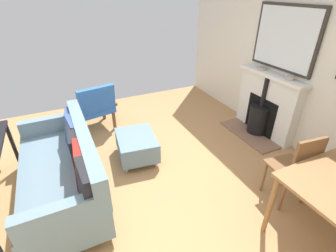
# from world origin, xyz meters

# --- Properties ---
(ground_plane) EXTENTS (5.11, 5.30, 0.01)m
(ground_plane) POSITION_xyz_m (0.00, 0.00, -0.00)
(ground_plane) COLOR #A87A4C
(wall_left) EXTENTS (0.12, 5.30, 2.81)m
(wall_left) POSITION_xyz_m (-2.55, 0.00, 1.40)
(wall_left) COLOR beige
(wall_left) RESTS_ON ground
(fireplace) EXTENTS (0.58, 1.22, 1.04)m
(fireplace) POSITION_xyz_m (-2.36, -0.20, 0.45)
(fireplace) COLOR brown
(fireplace) RESTS_ON ground
(mirror_over_mantel) EXTENTS (0.04, 1.10, 0.91)m
(mirror_over_mantel) POSITION_xyz_m (-2.47, -0.20, 1.56)
(mirror_over_mantel) COLOR #2D2823
(mantel_bowl_near) EXTENTS (0.15, 0.15, 0.04)m
(mantel_bowl_near) POSITION_xyz_m (-2.37, -0.44, 1.06)
(mantel_bowl_near) COLOR #9E9384
(mantel_bowl_near) RESTS_ON fireplace
(mantel_bowl_far) EXTENTS (0.12, 0.12, 0.06)m
(mantel_bowl_far) POSITION_xyz_m (-2.37, 0.11, 1.07)
(mantel_bowl_far) COLOR #9E9384
(mantel_bowl_far) RESTS_ON fireplace
(sofa) EXTENTS (0.82, 1.82, 0.84)m
(sofa) POSITION_xyz_m (0.78, -0.07, 0.38)
(sofa) COLOR #B2B2B7
(sofa) RESTS_ON ground
(ottoman) EXTENTS (0.61, 0.74, 0.37)m
(ottoman) POSITION_xyz_m (-0.19, -0.41, 0.23)
(ottoman) COLOR #B2B2B7
(ottoman) RESTS_ON ground
(armchair_accent) EXTENTS (0.77, 0.69, 0.85)m
(armchair_accent) POSITION_xyz_m (0.17, -1.48, 0.47)
(armchair_accent) COLOR brown
(armchair_accent) RESTS_ON ground
(dining_chair_near_fireplace) EXTENTS (0.44, 0.44, 0.92)m
(dining_chair_near_fireplace) POSITION_xyz_m (-1.49, 1.14, 0.54)
(dining_chair_near_fireplace) COLOR brown
(dining_chair_near_fireplace) RESTS_ON ground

